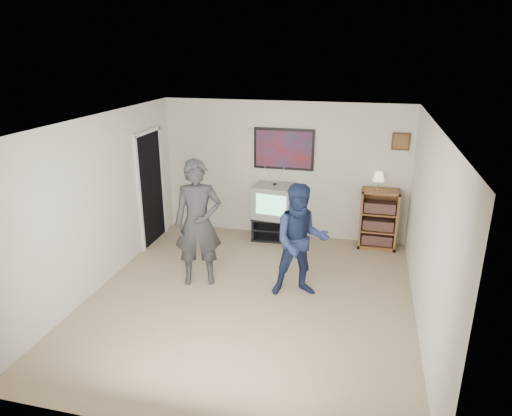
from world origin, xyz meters
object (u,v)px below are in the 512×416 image
at_px(person_short, 301,241).
at_px(bookshelf, 378,219).
at_px(person_tall, 198,223).
at_px(crt_television, 274,201).
at_px(media_stand, 276,227).

bearing_deg(person_short, bookshelf, 44.61).
bearing_deg(person_tall, crt_television, 50.34).
bearing_deg(bookshelf, person_tall, -143.24).
bearing_deg(person_short, media_stand, 94.73).
bearing_deg(media_stand, person_tall, -117.12).
relative_size(crt_television, person_tall, 0.38).
relative_size(person_tall, person_short, 1.15).
bearing_deg(media_stand, bookshelf, -2.97).
xyz_separation_m(crt_television, bookshelf, (1.86, 0.05, -0.21)).
height_order(media_stand, person_tall, person_tall).
bearing_deg(crt_television, media_stand, 6.67).
distance_m(crt_television, bookshelf, 1.87).
distance_m(crt_television, person_short, 2.05).
distance_m(bookshelf, person_short, 2.26).
bearing_deg(person_tall, person_short, -18.21).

